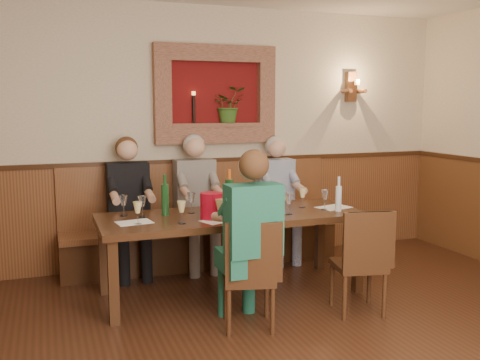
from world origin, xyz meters
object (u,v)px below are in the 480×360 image
Objects in this scene: person_bench_right at (278,210)px; person_chair_front at (249,255)px; dining_table at (232,222)px; wine_bottle_green_a at (229,196)px; water_bottle at (339,198)px; bench at (203,235)px; spittoon_bucket at (212,206)px; person_bench_left at (130,219)px; wine_bottle_green_b at (165,199)px; chair_near_left at (249,296)px; chair_near_right at (358,282)px; person_bench_mid at (197,214)px.

person_chair_front is (-0.97, -1.62, 0.01)m from person_bench_right.
dining_table is 5.86× the size of wine_bottle_green_a.
person_chair_front is at bearing -97.89° from wine_bottle_green_a.
water_bottle is (1.11, 0.55, 0.29)m from person_chair_front.
bench is 1.11m from wine_bottle_green_a.
spittoon_bucket is at bearing -145.59° from wine_bottle_green_a.
person_bench_right is (0.84, 0.84, -0.10)m from dining_table.
person_bench_right is at bearing 0.03° from person_bench_left.
person_chair_front is at bearing -94.33° from bench.
person_bench_right is 0.98× the size of person_chair_front.
person_chair_front reaches higher than wine_bottle_green_b.
person_bench_left is 0.80m from wine_bottle_green_b.
wine_bottle_green_b is (-0.35, 0.28, 0.04)m from spittoon_bucket.
person_chair_front is at bearing -99.51° from dining_table.
chair_near_left is 2.69× the size of water_bottle.
water_bottle is at bearing -82.71° from person_bench_right.
person_chair_front is at bearing 84.75° from chair_near_left.
chair_near_left is 0.62× the size of person_bench_left.
dining_table is at bearing 80.49° from person_chair_front.
dining_table is 10.47× the size of spittoon_bucket.
water_bottle is at bearing 26.30° from person_chair_front.
person_bench_left is (-0.80, -0.11, 0.26)m from bench.
spittoon_bucket is (-0.23, -0.15, 0.19)m from dining_table.
chair_near_right is (0.84, -0.82, -0.42)m from dining_table.
person_bench_mid reaches higher than spittoon_bucket.
spittoon_bucket is (0.57, -0.98, 0.28)m from person_bench_left.
wine_bottle_green_b is at bearing 141.35° from spittoon_bucket.
chair_near_left is 0.61× the size of person_bench_mid.
dining_table is 1.19m from person_bench_right.
person_bench_right is 1.49m from spittoon_bucket.
wine_bottle_green_b reaches higher than dining_table.
chair_near_right is 0.64× the size of person_bench_right.
wine_bottle_green_b is at bearing 166.35° from wine_bottle_green_a.
person_bench_left reaches higher than chair_near_right.
water_bottle is (0.98, -0.23, 0.20)m from dining_table.
spittoon_bucket is at bearing 176.03° from water_bottle.
chair_near_left is at bearing -99.69° from dining_table.
bench is 3.41× the size of chair_near_left.
wine_bottle_green_a is (0.11, 0.78, 0.34)m from person_chair_front.
person_chair_front is (0.67, -1.62, -0.00)m from person_bench_left.
spittoon_bucket is at bearing -38.65° from wine_bottle_green_b.
water_bottle is at bearing -12.86° from wine_bottle_green_a.
person_bench_right reaches higher than water_bottle.
chair_near_right is 0.63× the size of person_bench_mid.
chair_near_left is 0.89m from spittoon_bucket.
person_bench_mid reaches higher than wine_bottle_green_a.
wine_bottle_green_a is at bearing 82.11° from person_chair_front.
dining_table is 6.48× the size of wine_bottle_green_b.
dining_table is 1.70× the size of person_chair_front.
bench is at bearing 129.85° from water_bottle.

